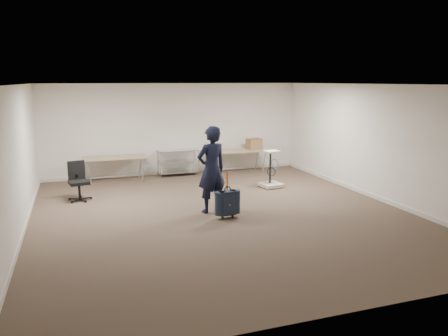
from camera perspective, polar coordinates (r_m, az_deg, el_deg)
name	(u,v)px	position (r m, az deg, el deg)	size (l,w,h in m)	color
ground	(221,214)	(9.67, -0.33, -5.96)	(9.00, 9.00, 0.00)	#49362C
room_shell	(204,196)	(10.93, -2.64, -3.67)	(8.00, 9.00, 9.00)	silver
folding_table_left	(115,158)	(12.94, -14.01, 1.22)	(1.80, 0.75, 0.73)	#8F7C58
folding_table_right	(239,152)	(13.77, 1.93, 2.15)	(1.80, 0.75, 0.73)	#8F7C58
wire_shelf	(178,161)	(13.51, -6.01, 0.89)	(1.22, 0.47, 0.80)	silver
person	(212,170)	(9.58, -1.64, -0.20)	(0.70, 0.46, 1.92)	black
suitcase	(227,203)	(9.26, 0.46, -4.57)	(0.38, 0.24, 1.00)	#161F33
office_chair	(79,189)	(11.22, -18.42, -2.59)	(0.58, 0.58, 0.95)	black
equipment_cart	(271,178)	(12.03, 6.18, -1.26)	(0.63, 0.63, 1.02)	beige
cardboard_box	(254,144)	(13.97, 3.95, 3.17)	(0.45, 0.33, 0.33)	#87603F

